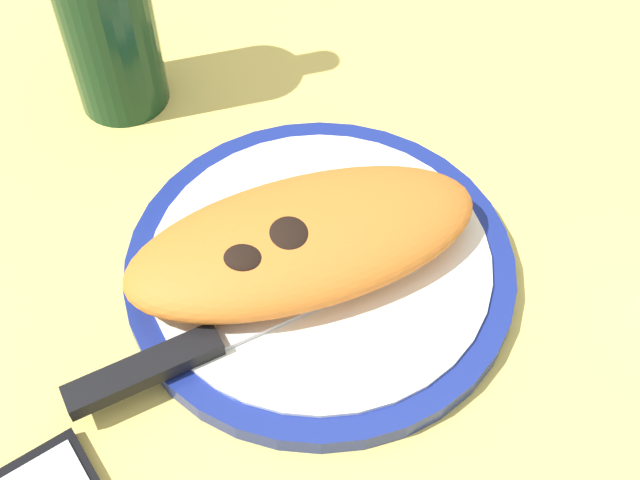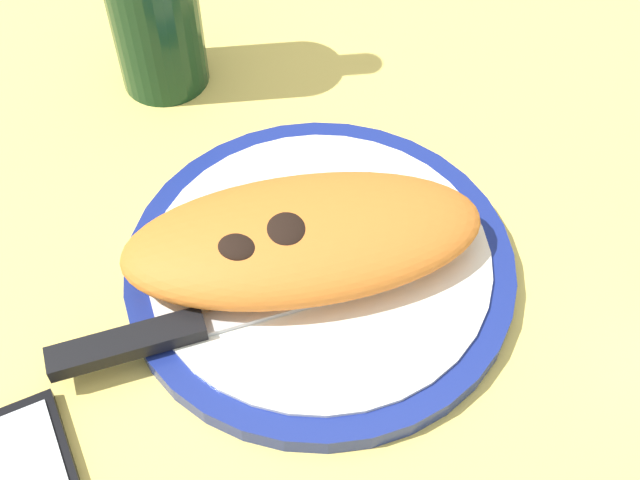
{
  "view_description": "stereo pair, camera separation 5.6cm",
  "coord_description": "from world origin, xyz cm",
  "px_view_note": "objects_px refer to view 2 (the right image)",
  "views": [
    {
      "loc": [
        6.85,
        33.79,
        48.54
      ],
      "look_at": [
        0.0,
        0.0,
        3.84
      ],
      "focal_mm": 46.62,
      "sensor_mm": 36.0,
      "label": 1
    },
    {
      "loc": [
        1.25,
        34.45,
        48.54
      ],
      "look_at": [
        0.0,
        0.0,
        3.84
      ],
      "focal_mm": 46.62,
      "sensor_mm": 36.0,
      "label": 2
    }
  ],
  "objects_px": {
    "calzone": "(303,242)",
    "fork": "(298,200)",
    "plate": "(320,265)",
    "knife": "(179,330)"
  },
  "relations": [
    {
      "from": "knife",
      "to": "plate",
      "type": "bearing_deg",
      "value": -147.81
    },
    {
      "from": "plate",
      "to": "calzone",
      "type": "xyz_separation_m",
      "value": [
        0.01,
        0.0,
        0.03
      ]
    },
    {
      "from": "knife",
      "to": "fork",
      "type": "bearing_deg",
      "value": -125.77
    },
    {
      "from": "plate",
      "to": "knife",
      "type": "bearing_deg",
      "value": 32.19
    },
    {
      "from": "calzone",
      "to": "fork",
      "type": "height_order",
      "value": "calzone"
    },
    {
      "from": "calzone",
      "to": "fork",
      "type": "relative_size",
      "value": 1.49
    },
    {
      "from": "plate",
      "to": "knife",
      "type": "relative_size",
      "value": 1.14
    },
    {
      "from": "fork",
      "to": "knife",
      "type": "relative_size",
      "value": 0.72
    },
    {
      "from": "plate",
      "to": "calzone",
      "type": "bearing_deg",
      "value": 17.73
    },
    {
      "from": "fork",
      "to": "knife",
      "type": "bearing_deg",
      "value": 54.23
    }
  ]
}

